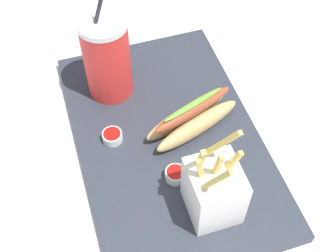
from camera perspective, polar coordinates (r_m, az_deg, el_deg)
name	(u,v)px	position (r m, az deg, el deg)	size (l,w,h in m)	color
ground_plane	(168,146)	(0.81, 0.00, -2.55)	(2.40, 2.40, 0.02)	silver
food_tray	(168,140)	(0.79, 0.00, -1.73)	(0.49, 0.31, 0.02)	#2D333D
soda_cup	(107,57)	(0.80, -7.72, 8.59)	(0.08, 0.08, 0.24)	red
fries_basket	(214,190)	(0.67, 5.77, -8.07)	(0.09, 0.07, 0.18)	white
hot_dog_1	(192,118)	(0.78, 3.10, 1.04)	(0.11, 0.18, 0.07)	tan
ketchup_cup_1	(175,174)	(0.73, 0.93, -6.10)	(0.03, 0.03, 0.02)	white
ketchup_cup_2	(112,136)	(0.78, -7.02, -1.28)	(0.03, 0.03, 0.02)	white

